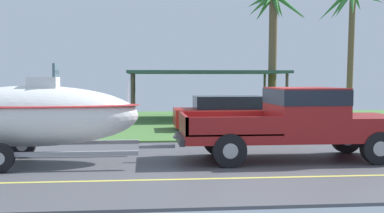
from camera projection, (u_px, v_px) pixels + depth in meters
name	position (u px, v px, depth m)	size (l,w,h in m)	color
ground	(214.00, 128.00, 20.30)	(36.00, 22.00, 0.11)	#4C4C51
pickup_truck_towing	(303.00, 119.00, 12.41)	(5.76, 2.14, 1.85)	maroon
boat_on_trailer	(32.00, 115.00, 11.74)	(6.30, 2.31, 2.45)	gray
parked_sedan_near	(232.00, 114.00, 19.30)	(4.77, 1.89, 1.38)	#B21E19
carport_awning	(205.00, 73.00, 24.24)	(7.69, 4.69, 2.46)	#4C4238
palm_tree_near_left	(350.00, 15.00, 23.11)	(3.04, 3.06, 6.63)	brown
palm_tree_near_right	(273.00, 22.00, 24.20)	(3.20, 2.97, 6.68)	brown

